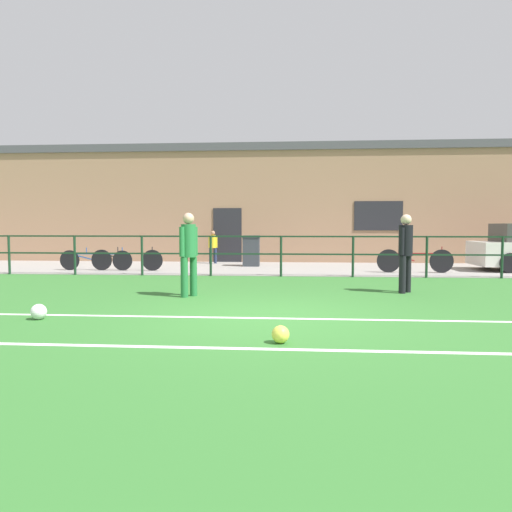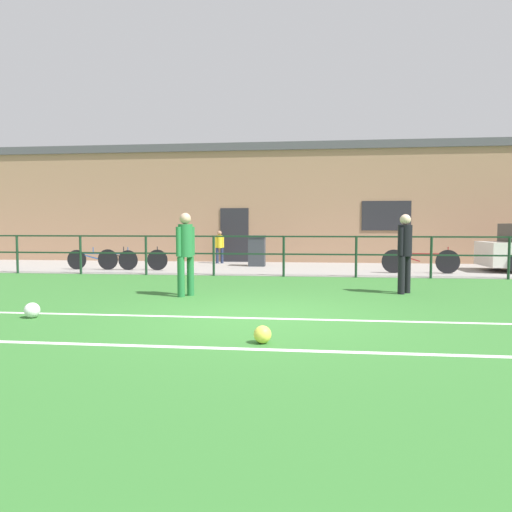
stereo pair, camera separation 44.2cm
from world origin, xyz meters
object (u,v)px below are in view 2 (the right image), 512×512
spectator_child (220,245)px  player_goalkeeper (405,249)px  bicycle_parked_2 (102,259)px  bicycle_parked_0 (420,261)px  trash_bin_0 (257,251)px  soccer_ball_match (32,310)px  player_striker (186,249)px  bicycle_parked_1 (132,259)px  soccer_ball_spare (263,335)px

spectator_child → player_goalkeeper: bearing=109.3°
player_goalkeeper → bicycle_parked_2: (-8.62, 4.28, -0.60)m
player_goalkeeper → bicycle_parked_0: bearing=-157.7°
spectator_child → trash_bin_0: spectator_child is taller
soccer_ball_match → trash_bin_0: size_ratio=0.22×
spectator_child → player_striker: bearing=79.1°
bicycle_parked_1 → trash_bin_0: bearing=27.3°
player_striker → spectator_child: (-0.89, 8.18, -0.25)m
player_striker → soccer_ball_match: (-1.78, -2.53, -0.84)m
player_striker → bicycle_parked_1: 6.09m
soccer_ball_match → spectator_child: size_ratio=0.20×
trash_bin_0 → soccer_ball_match: bearing=-104.1°
bicycle_parked_0 → trash_bin_0: 5.46m
trash_bin_0 → bicycle_parked_0: bearing=-20.8°
spectator_child → bicycle_parked_1: size_ratio=0.53×
bicycle_parked_2 → trash_bin_0: trash_bin_0 is taller
soccer_ball_match → bicycle_parked_2: 8.07m
soccer_ball_match → soccer_ball_spare: bearing=-17.8°
bicycle_parked_1 → bicycle_parked_2: size_ratio=0.98×
spectator_child → bicycle_parked_1: (-2.23, -3.00, -0.35)m
player_striker → player_goalkeeper: bearing=136.0°
bicycle_parked_1 → player_goalkeeper: bearing=-29.3°
bicycle_parked_0 → trash_bin_0: (-5.10, 1.94, 0.18)m
player_goalkeeper → soccer_ball_match: (-6.27, -3.44, -0.83)m
player_goalkeeper → soccer_ball_match: player_goalkeeper is taller
bicycle_parked_0 → bicycle_parked_2: bearing=180.0°
soccer_ball_spare → bicycle_parked_2: 10.80m
player_striker → bicycle_parked_2: bearing=-107.0°
bicycle_parked_0 → trash_bin_0: size_ratio=2.11×
player_goalkeeper → soccer_ball_spare: 5.35m
bicycle_parked_0 → bicycle_parked_1: bearing=-180.0°
player_striker → soccer_ball_spare: 4.30m
bicycle_parked_0 → soccer_ball_match: bearing=-134.2°
bicycle_parked_1 → trash_bin_0: trash_bin_0 is taller
soccer_ball_spare → bicycle_parked_1: size_ratio=0.10×
player_goalkeeper → soccer_ball_match: bearing=-22.7°
player_goalkeeper → trash_bin_0: bearing=-109.6°
bicycle_parked_1 → bicycle_parked_2: bearing=180.0°
bicycle_parked_1 → bicycle_parked_2: 1.00m
player_striker → soccer_ball_spare: player_striker is taller
player_striker → bicycle_parked_2: 6.66m
bicycle_parked_0 → trash_bin_0: trash_bin_0 is taller
bicycle_parked_0 → bicycle_parked_1: (-8.86, -0.00, -0.02)m
spectator_child → bicycle_parked_0: spectator_child is taller
spectator_child → trash_bin_0: 1.87m
bicycle_parked_0 → bicycle_parked_1: bicycle_parked_0 is taller
soccer_ball_match → soccer_ball_spare: (3.74, -1.20, -0.01)m
player_goalkeeper → soccer_ball_spare: (-2.53, -4.64, -0.84)m
player_striker → soccer_ball_match: size_ratio=7.10×
soccer_ball_match → bicycle_parked_2: bearing=106.9°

